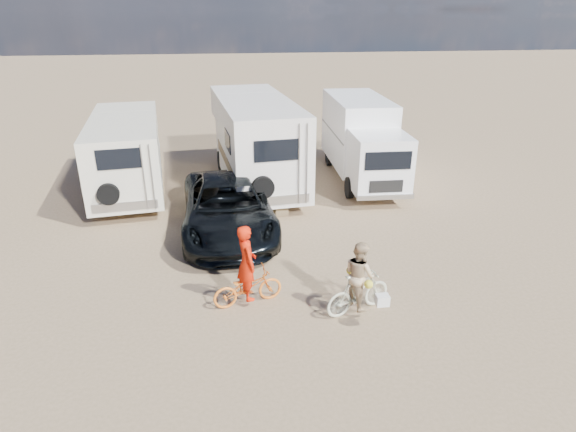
{
  "coord_description": "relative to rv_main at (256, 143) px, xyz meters",
  "views": [
    {
      "loc": [
        -1.62,
        -11.62,
        6.54
      ],
      "look_at": [
        -0.01,
        0.38,
        1.3
      ],
      "focal_mm": 29.86,
      "sensor_mm": 36.0,
      "label": 1
    }
  ],
  "objects": [
    {
      "name": "dark_suv",
      "position": [
        -1.21,
        -4.29,
        -0.88
      ],
      "size": [
        2.98,
        6.08,
        1.66
      ],
      "primitive_type": "imported",
      "rotation": [
        0.0,
        0.0,
        0.04
      ],
      "color": "black",
      "rests_on": "ground"
    },
    {
      "name": "rv_main",
      "position": [
        0.0,
        0.0,
        0.0
      ],
      "size": [
        3.41,
        7.73,
        3.42
      ],
      "primitive_type": null,
      "rotation": [
        0.0,
        0.0,
        0.11
      ],
      "color": "silver",
      "rests_on": "ground"
    },
    {
      "name": "bike_parked",
      "position": [
        4.34,
        -1.73,
        -1.28
      ],
      "size": [
        1.64,
        0.59,
        0.86
      ],
      "primitive_type": "imported",
      "rotation": [
        0.0,
        0.0,
        1.56
      ],
      "color": "#262927",
      "rests_on": "ground"
    },
    {
      "name": "rider_man",
      "position": [
        -0.84,
        -8.51,
        -0.77
      ],
      "size": [
        0.6,
        0.77,
        1.88
      ],
      "primitive_type": "imported",
      "rotation": [
        0.0,
        0.0,
        1.81
      ],
      "color": "red",
      "rests_on": "ground"
    },
    {
      "name": "bike_man",
      "position": [
        -0.84,
        -8.51,
        -1.26
      ],
      "size": [
        1.79,
        0.98,
        0.89
      ],
      "primitive_type": "imported",
      "rotation": [
        0.0,
        0.0,
        1.81
      ],
      "color": "orange",
      "rests_on": "ground"
    },
    {
      "name": "crate",
      "position": [
        0.57,
        -3.13,
        -1.52
      ],
      "size": [
        0.57,
        0.57,
        0.37
      ],
      "primitive_type": "cube",
      "rotation": [
        0.0,
        0.0,
        0.24
      ],
      "color": "olive",
      "rests_on": "ground"
    },
    {
      "name": "cooler",
      "position": [
        -0.58,
        -2.8,
        -1.51
      ],
      "size": [
        0.58,
        0.49,
        0.4
      ],
      "primitive_type": "cube",
      "rotation": [
        0.0,
        0.0,
        -0.3
      ],
      "color": "#28607E",
      "rests_on": "ground"
    },
    {
      "name": "rider_woman",
      "position": [
        1.69,
        -9.19,
        -0.9
      ],
      "size": [
        0.85,
        0.95,
        1.62
      ],
      "primitive_type": "imported",
      "rotation": [
        0.0,
        0.0,
        1.92
      ],
      "color": "tan",
      "rests_on": "ground"
    },
    {
      "name": "box_truck",
      "position": [
        4.35,
        0.08,
        -0.1
      ],
      "size": [
        2.34,
        6.96,
        3.21
      ],
      "primitive_type": null,
      "rotation": [
        0.0,
        0.0,
        -0.03
      ],
      "color": "white",
      "rests_on": "ground"
    },
    {
      "name": "bike_woman",
      "position": [
        1.69,
        -9.19,
        -1.2
      ],
      "size": [
        1.77,
        1.05,
        1.03
      ],
      "primitive_type": "imported",
      "rotation": [
        0.0,
        0.0,
        1.92
      ],
      "color": "beige",
      "rests_on": "ground"
    },
    {
      "name": "rv_left",
      "position": [
        -4.93,
        -0.03,
        -0.3
      ],
      "size": [
        3.26,
        7.17,
        2.82
      ],
      "primitive_type": null,
      "rotation": [
        0.0,
        0.0,
        0.12
      ],
      "color": "beige",
      "rests_on": "ground"
    },
    {
      "name": "ground",
      "position": [
        0.43,
        -6.74,
        -1.71
      ],
      "size": [
        140.0,
        140.0,
        0.0
      ],
      "primitive_type": "plane",
      "color": "#977B5A",
      "rests_on": "ground"
    }
  ]
}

